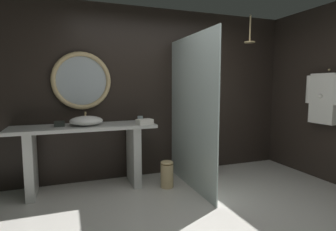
{
  "coord_description": "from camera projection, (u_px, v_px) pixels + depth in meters",
  "views": [
    {
      "loc": [
        -1.29,
        -2.24,
        1.43
      ],
      "look_at": [
        -0.12,
        0.92,
        1.05
      ],
      "focal_mm": 29.09,
      "sensor_mm": 36.0,
      "label": 1
    }
  ],
  "objects": [
    {
      "name": "back_wall_panel",
      "position": [
        153.0,
        93.0,
        4.32
      ],
      "size": [
        4.8,
        0.1,
        2.6
      ],
      "primitive_type": "cube",
      "color": "black",
      "rests_on": "ground_plane"
    },
    {
      "name": "folded_hand_towel",
      "position": [
        144.0,
        122.0,
        3.74
      ],
      "size": [
        0.24,
        0.19,
        0.07
      ],
      "primitive_type": "cube",
      "rotation": [
        0.0,
        0.0,
        0.23
      ],
      "color": "silver",
      "rests_on": "vanity_counter"
    },
    {
      "name": "hanging_bathrobe",
      "position": [
        324.0,
        96.0,
        3.95
      ],
      "size": [
        0.2,
        0.6,
        0.8
      ],
      "color": "#D6B77F"
    },
    {
      "name": "tumbler_cup",
      "position": [
        140.0,
        119.0,
        3.95
      ],
      "size": [
        0.08,
        0.08,
        0.09
      ],
      "primitive_type": "cylinder",
      "color": "silver",
      "rests_on": "vanity_counter"
    },
    {
      "name": "round_wall_mirror",
      "position": [
        82.0,
        81.0,
        3.84
      ],
      "size": [
        0.82,
        0.07,
        0.82
      ],
      "color": "#D6B77F"
    },
    {
      "name": "shower_glass_panel",
      "position": [
        191.0,
        113.0,
        3.73
      ],
      "size": [
        0.02,
        1.45,
        2.1
      ],
      "primitive_type": "cube",
      "color": "silver",
      "rests_on": "ground_plane"
    },
    {
      "name": "ground_plane",
      "position": [
        211.0,
        230.0,
        2.7
      ],
      "size": [
        5.76,
        5.76,
        0.0
      ],
      "primitive_type": "plane",
      "color": "silver"
    },
    {
      "name": "waste_bin",
      "position": [
        167.0,
        174.0,
        3.81
      ],
      "size": [
        0.18,
        0.18,
        0.38
      ],
      "color": "#D6B77F",
      "rests_on": "ground_plane"
    },
    {
      "name": "vessel_sink",
      "position": [
        86.0,
        121.0,
        3.62
      ],
      "size": [
        0.43,
        0.36,
        0.17
      ],
      "color": "white",
      "rests_on": "vanity_counter"
    },
    {
      "name": "vanity_counter",
      "position": [
        85.0,
        148.0,
        3.69
      ],
      "size": [
        1.89,
        0.59,
        0.89
      ],
      "color": "silver",
      "rests_on": "ground_plane"
    },
    {
      "name": "tissue_box",
      "position": [
        60.0,
        124.0,
        3.55
      ],
      "size": [
        0.13,
        0.11,
        0.07
      ],
      "primitive_type": "cube",
      "color": "#282D28",
      "rests_on": "vanity_counter"
    },
    {
      "name": "side_wall_right",
      "position": [
        326.0,
        94.0,
        4.07
      ],
      "size": [
        0.1,
        2.47,
        2.6
      ],
      "primitive_type": "cube",
      "color": "black",
      "rests_on": "ground_plane"
    },
    {
      "name": "rain_shower_head",
      "position": [
        250.0,
        38.0,
        4.24
      ],
      "size": [
        0.17,
        0.17,
        0.42
      ],
      "color": "#D6B77F"
    },
    {
      "name": "toilet",
      "position": [
        204.0,
        156.0,
        4.43
      ],
      "size": [
        0.38,
        0.53,
        0.59
      ],
      "color": "white",
      "rests_on": "ground_plane"
    }
  ]
}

